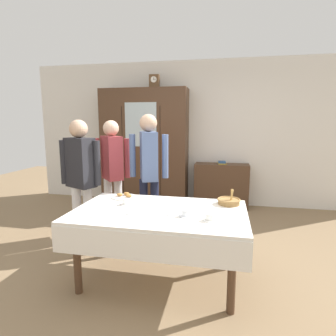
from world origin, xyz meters
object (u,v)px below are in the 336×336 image
tea_cup_center (186,214)px  person_by_cabinet (81,172)px  book_stack (222,163)px  person_behind_table_left (149,165)px  tea_cup_mid_left (210,218)px  dining_table (159,221)px  spoon_back_edge (125,214)px  tea_cup_far_right (126,202)px  pastry_plate (125,196)px  mantel_clock (154,81)px  bookshelf_low (221,186)px  bread_basket (229,201)px  person_near_right_end (112,166)px  spoon_mid_right (95,217)px  wall_cabinet (145,148)px  spoon_far_right (165,215)px

tea_cup_center → person_by_cabinet: 1.53m
book_stack → person_by_cabinet: 2.68m
person_behind_table_left → tea_cup_mid_left: bearing=-52.5°
dining_table → spoon_back_edge: (-0.28, -0.16, 0.10)m
tea_cup_far_right → pastry_plate: size_ratio=0.46×
mantel_clock → spoon_back_edge: mantel_clock is taller
mantel_clock → tea_cup_center: 3.25m
pastry_plate → person_by_cabinet: size_ratio=0.17×
book_stack → tea_cup_center: book_stack is taller
dining_table → bookshelf_low: size_ratio=1.70×
bread_basket → person_near_right_end: (-1.58, 0.70, 0.20)m
tea_cup_far_right → spoon_back_edge: size_ratio=1.09×
spoon_back_edge → dining_table: bearing=29.0°
pastry_plate → person_near_right_end: size_ratio=0.18×
bookshelf_low → tea_cup_far_right: 2.69m
tea_cup_mid_left → person_near_right_end: person_near_right_end is taller
book_stack → person_near_right_end: person_near_right_end is taller
tea_cup_mid_left → person_by_cabinet: bearing=156.3°
spoon_mid_right → person_by_cabinet: person_by_cabinet is taller
mantel_clock → book_stack: mantel_clock is taller
book_stack → tea_cup_far_right: size_ratio=1.67×
person_by_cabinet → person_behind_table_left: person_behind_table_left is taller
mantel_clock → tea_cup_mid_left: size_ratio=1.85×
dining_table → mantel_clock: (-0.70, 2.59, 1.67)m
wall_cabinet → person_near_right_end: (-0.02, -1.52, -0.12)m
spoon_back_edge → tea_cup_center: bearing=6.3°
spoon_far_right → person_behind_table_left: 1.20m
spoon_back_edge → person_behind_table_left: 1.16m
bookshelf_low → book_stack: book_stack is taller
bookshelf_low → spoon_back_edge: (-0.84, -2.80, 0.33)m
tea_cup_mid_left → tea_cup_center: 0.23m
dining_table → spoon_mid_right: spoon_mid_right is taller
tea_cup_center → spoon_back_edge: 0.56m
tea_cup_center → pastry_plate: size_ratio=0.46×
person_near_right_end → bread_basket: bearing=-24.0°
bookshelf_low → tea_cup_center: bookshelf_low is taller
spoon_back_edge → tea_cup_mid_left: bearing=-0.2°
mantel_clock → spoon_back_edge: size_ratio=2.02×
person_near_right_end → book_stack: bearing=46.9°
spoon_back_edge → spoon_mid_right: bearing=-149.6°
book_stack → spoon_mid_right: (-1.07, -2.94, -0.10)m
wall_cabinet → tea_cup_far_right: bearing=-78.0°
spoon_back_edge → person_by_cabinet: (-0.82, 0.70, 0.24)m
person_by_cabinet → mantel_clock: bearing=78.7°
dining_table → tea_cup_mid_left: tea_cup_mid_left is taller
wall_cabinet → book_stack: (1.45, 0.05, -0.25)m
tea_cup_far_right → spoon_far_right: (0.47, -0.26, -0.02)m
tea_cup_far_right → tea_cup_center: same height
tea_cup_center → spoon_mid_right: tea_cup_center is taller
tea_cup_mid_left → spoon_mid_right: (-1.02, -0.14, -0.02)m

